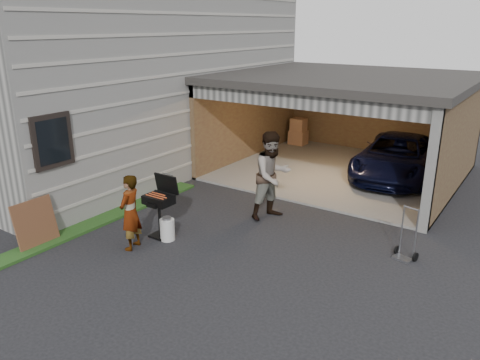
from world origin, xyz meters
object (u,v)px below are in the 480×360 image
object	(u,v)px
man	(272,176)
plywood_panel	(35,224)
minivan	(397,158)
propane_tank	(167,230)
woman	(130,212)
hand_truck	(405,249)
bbq_grill	(160,202)

from	to	relation	value
man	plywood_panel	xyz separation A→B (m)	(-3.14, -3.90, -0.53)
minivan	propane_tank	distance (m)	7.24
minivan	plywood_panel	bearing A→B (deg)	-124.09
minivan	woman	size ratio (longest dim) A/B	2.78
plywood_panel	hand_truck	distance (m)	7.23
bbq_grill	hand_truck	xyz separation A→B (m)	(4.52, 1.87, -0.57)
minivan	bbq_grill	size ratio (longest dim) A/B	3.25
plywood_panel	minivan	bearing A→B (deg)	61.19
woman	bbq_grill	world-z (taller)	woman
man	plywood_panel	size ratio (longest dim) A/B	2.09
plywood_panel	hand_truck	xyz separation A→B (m)	(6.26, 3.60, -0.28)
bbq_grill	hand_truck	world-z (taller)	bbq_grill
minivan	bbq_grill	world-z (taller)	bbq_grill
plywood_panel	woman	bearing A→B (deg)	31.20
bbq_grill	hand_truck	distance (m)	4.92
woman	plywood_panel	distance (m)	1.95
bbq_grill	plywood_panel	world-z (taller)	bbq_grill
bbq_grill	plywood_panel	size ratio (longest dim) A/B	1.35
minivan	woman	distance (m)	7.98
propane_tank	woman	bearing A→B (deg)	-115.66
man	woman	bearing A→B (deg)	175.29
minivan	man	world-z (taller)	man
minivan	man	size ratio (longest dim) A/B	2.09
bbq_grill	woman	bearing A→B (deg)	-96.92
propane_tank	hand_truck	distance (m)	4.70
plywood_panel	bbq_grill	bearing A→B (deg)	44.88
man	propane_tank	bearing A→B (deg)	174.85
man	bbq_grill	xyz separation A→B (m)	(-1.40, -2.17, -0.24)
minivan	woman	bearing A→B (deg)	-117.14
propane_tank	hand_truck	size ratio (longest dim) A/B	0.44
minivan	plywood_panel	world-z (taller)	minivan
propane_tank	man	bearing A→B (deg)	62.38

